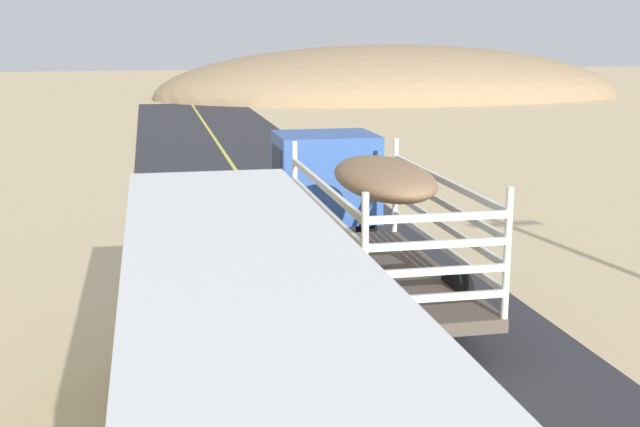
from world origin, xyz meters
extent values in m
cube|color=#3359A5|center=(1.02, 14.42, 1.82)|extent=(2.50, 2.20, 2.20)
cube|color=#192333|center=(1.02, 14.42, 2.27)|extent=(2.53, 1.54, 0.70)
cube|color=brown|center=(1.02, 9.02, 0.72)|extent=(2.50, 6.40, 0.24)
cylinder|color=silver|center=(-0.17, 12.16, 1.94)|extent=(0.12, 0.12, 2.20)
cylinder|color=silver|center=(2.21, 12.16, 1.94)|extent=(0.12, 0.12, 2.20)
cylinder|color=silver|center=(-0.17, 5.88, 1.94)|extent=(0.12, 0.12, 2.20)
cylinder|color=silver|center=(2.21, 5.88, 1.94)|extent=(0.12, 0.12, 2.20)
cube|color=silver|center=(-0.19, 9.02, 1.28)|extent=(0.08, 6.30, 0.12)
cube|color=silver|center=(2.23, 9.02, 1.28)|extent=(0.08, 6.30, 0.12)
cube|color=silver|center=(1.02, 5.86, 1.28)|extent=(2.40, 0.08, 0.12)
cube|color=silver|center=(-0.19, 9.02, 1.72)|extent=(0.08, 6.30, 0.12)
cube|color=silver|center=(2.23, 9.02, 1.72)|extent=(0.08, 6.30, 0.12)
cube|color=silver|center=(1.02, 5.86, 1.72)|extent=(2.40, 0.08, 0.12)
cube|color=silver|center=(-0.19, 9.02, 2.16)|extent=(0.08, 6.30, 0.12)
cube|color=silver|center=(2.23, 9.02, 2.16)|extent=(0.08, 6.30, 0.12)
cube|color=silver|center=(1.02, 5.86, 2.16)|extent=(2.40, 0.08, 0.12)
cube|color=silver|center=(-0.19, 9.02, 2.60)|extent=(0.08, 6.30, 0.12)
cube|color=silver|center=(2.23, 9.02, 2.60)|extent=(0.08, 6.30, 0.12)
cube|color=silver|center=(1.02, 5.86, 2.60)|extent=(2.40, 0.08, 0.12)
ellipsoid|color=#8C6B4C|center=(1.02, 9.02, 2.69)|extent=(1.75, 3.84, 0.70)
cylinder|color=black|center=(-0.07, 14.42, 0.57)|extent=(0.32, 1.10, 1.10)
cylinder|color=black|center=(2.11, 14.42, 0.57)|extent=(0.32, 1.10, 1.10)
cylinder|color=black|center=(-0.07, 7.74, 0.57)|extent=(0.32, 1.10, 1.10)
cylinder|color=black|center=(2.11, 7.74, 0.57)|extent=(0.32, 1.10, 1.10)
cube|color=gold|center=(-2.48, 2.30, 1.72)|extent=(2.50, 10.00, 2.70)
cube|color=white|center=(-2.48, 2.30, 3.15)|extent=(2.45, 9.80, 0.16)
cube|color=#192333|center=(-2.48, 2.30, 2.19)|extent=(2.54, 9.20, 0.80)
cylinder|color=black|center=(-3.58, 5.55, 0.52)|extent=(0.30, 1.00, 1.00)
cylinder|color=black|center=(-1.38, 5.55, 0.52)|extent=(0.30, 1.00, 1.00)
ellipsoid|color=#997C5A|center=(17.58, 64.20, 0.00)|extent=(41.17, 22.58, 8.85)
camera|label=1|loc=(-3.39, -6.28, 5.43)|focal=46.91mm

